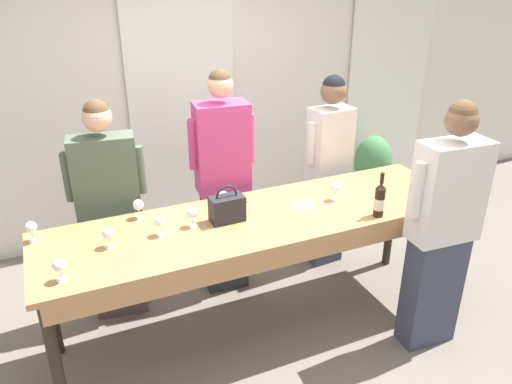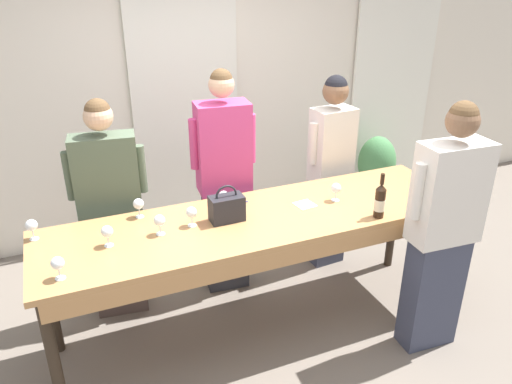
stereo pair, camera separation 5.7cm
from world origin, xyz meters
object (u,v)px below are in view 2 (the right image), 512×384
Objects in this scene: handbag at (227,208)px; wine_glass_center_right at (31,226)px; guest_cream_sweater at (330,169)px; guest_pink_top at (224,184)px; guest_olive_jacket at (111,210)px; wine_glass_front_left at (336,188)px; wine_glass_front_mid at (159,221)px; wine_glass_back_left at (138,204)px; tasting_bar at (262,230)px; potted_plant at (376,167)px; wine_glass_back_mid at (191,213)px; wine_glass_center_mid at (107,232)px; wine_glass_center_left at (58,264)px; wine_bottle at (380,201)px; wine_glass_front_right at (224,196)px; host_pouring at (443,231)px.

wine_glass_center_right is at bearing 169.08° from handbag.
guest_pink_top is at bearing 180.00° from guest_cream_sweater.
wine_glass_front_left is at bearing -21.99° from guest_olive_jacket.
guest_pink_top reaches higher than wine_glass_front_mid.
tasting_bar is at bearing -24.33° from wine_glass_back_left.
potted_plant is (2.81, 1.13, -0.58)m from wine_glass_back_left.
tasting_bar is 1.14m from guest_olive_jacket.
wine_glass_center_right and wine_glass_back_left have the same top height.
guest_pink_top reaches higher than potted_plant.
tasting_bar is 0.52m from wine_glass_back_mid.
wine_glass_center_mid is 0.66m from guest_olive_jacket.
wine_glass_front_left reaches higher than tasting_bar.
wine_glass_back_mid is at bearing 178.07° from wine_glass_front_left.
wine_glass_front_left is 1.94m from wine_glass_center_left.
wine_glass_center_left is 1.00× the size of wine_glass_center_mid.
guest_olive_jacket is at bearing 180.00° from guest_pink_top.
wine_bottle is at bearing -20.19° from handbag.
wine_glass_center_mid is (-0.82, -0.20, -0.00)m from wine_glass_front_right.
guest_cream_sweater is at bearing 22.49° from wine_glass_back_mid.
guest_olive_jacket reaches higher than potted_plant.
wine_bottle is 0.45m from host_pouring.
guest_pink_top is (0.73, 0.32, -0.10)m from wine_glass_back_left.
wine_glass_front_left is at bearing -7.10° from wine_glass_center_right.
wine_glass_front_right is 1.00× the size of wine_glass_center_mid.
guest_pink_top is at bearing 72.15° from handbag.
wine_glass_center_left is 1.00× the size of wine_glass_back_mid.
guest_pink_top is at bearing 23.66° from wine_glass_back_left.
wine_glass_front_left is 0.08× the size of guest_olive_jacket.
wine_glass_front_right and wine_glass_back_mid have the same top height.
potted_plant is at bearing 36.29° from guest_cream_sweater.
guest_pink_top is (0.43, 0.58, -0.10)m from wine_glass_back_mid.
guest_pink_top is (0.98, 0.63, -0.10)m from wine_glass_center_mid.
tasting_bar is 21.87× the size of wine_glass_center_right.
potted_plant is (0.98, 2.06, -0.46)m from host_pouring.
handbag is 0.64m from guest_pink_top.
wine_glass_front_mid is 1.00× the size of wine_glass_center_left.
wine_glass_back_left is 0.08× the size of guest_olive_jacket.
wine_bottle is 0.19× the size of guest_cream_sweater.
tasting_bar is 21.87× the size of wine_glass_front_left.
wine_glass_center_mid is at bearing 169.49° from wine_bottle.
wine_glass_center_left is 1.00× the size of wine_glass_center_right.
guest_pink_top reaches higher than handbag.
guest_olive_jacket is (-1.67, 0.96, -0.19)m from wine_bottle.
wine_glass_back_left is 0.40m from wine_glass_back_mid.
wine_glass_front_mid is 0.07× the size of guest_pink_top.
handbag is 1.88× the size of wine_glass_front_left.
wine_glass_center_mid is 0.07× the size of guest_pink_top.
wine_glass_center_right is 1.45m from guest_pink_top.
wine_glass_front_left is at bearing 125.87° from host_pouring.
guest_pink_top is at bearing 43.18° from wine_glass_front_mid.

